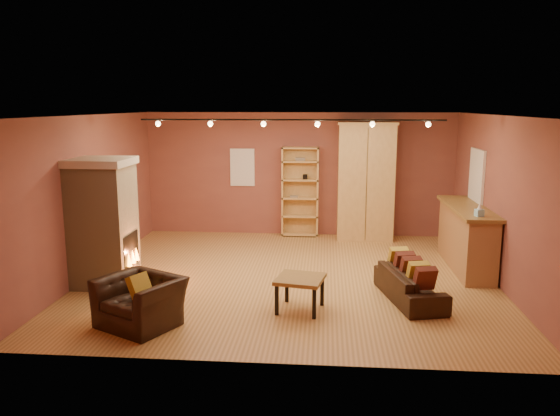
# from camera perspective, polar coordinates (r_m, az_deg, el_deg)

# --- Properties ---
(floor) EXTENTS (7.00, 7.00, 0.00)m
(floor) POSITION_cam_1_polar(r_m,az_deg,el_deg) (9.64, 0.96, -7.22)
(floor) COLOR olive
(floor) RESTS_ON ground
(ceiling) EXTENTS (7.00, 7.00, 0.00)m
(ceiling) POSITION_cam_1_polar(r_m,az_deg,el_deg) (9.17, 1.01, 9.67)
(ceiling) COLOR brown
(ceiling) RESTS_ON back_wall
(back_wall) EXTENTS (7.00, 0.02, 2.80)m
(back_wall) POSITION_cam_1_polar(r_m,az_deg,el_deg) (12.51, 1.98, 3.54)
(back_wall) COLOR brown
(back_wall) RESTS_ON floor
(left_wall) EXTENTS (0.02, 6.50, 2.80)m
(left_wall) POSITION_cam_1_polar(r_m,az_deg,el_deg) (10.15, -19.15, 1.24)
(left_wall) COLOR brown
(left_wall) RESTS_ON floor
(right_wall) EXTENTS (0.02, 6.50, 2.80)m
(right_wall) POSITION_cam_1_polar(r_m,az_deg,el_deg) (9.72, 22.04, 0.64)
(right_wall) COLOR brown
(right_wall) RESTS_ON floor
(fireplace) EXTENTS (1.01, 0.98, 2.12)m
(fireplace) POSITION_cam_1_polar(r_m,az_deg,el_deg) (9.49, -17.94, -1.41)
(fireplace) COLOR tan
(fireplace) RESTS_ON floor
(back_window) EXTENTS (0.56, 0.04, 0.86)m
(back_window) POSITION_cam_1_polar(r_m,az_deg,el_deg) (12.60, -3.95, 4.26)
(back_window) COLOR white
(back_window) RESTS_ON back_wall
(bookcase) EXTENTS (0.83, 0.32, 2.04)m
(bookcase) POSITION_cam_1_polar(r_m,az_deg,el_deg) (12.45, 2.13, 1.81)
(bookcase) COLOR tan
(bookcase) RESTS_ON floor
(armoire) EXTENTS (1.28, 0.72, 2.60)m
(armoire) POSITION_cam_1_polar(r_m,az_deg,el_deg) (12.21, 8.93, 2.79)
(armoire) COLOR tan
(armoire) RESTS_ON floor
(bar_counter) EXTENTS (0.64, 2.42, 1.16)m
(bar_counter) POSITION_cam_1_polar(r_m,az_deg,el_deg) (10.58, 18.88, -2.87)
(bar_counter) COLOR #AA7B4E
(bar_counter) RESTS_ON floor
(tissue_box) EXTENTS (0.15, 0.15, 0.22)m
(tissue_box) POSITION_cam_1_polar(r_m,az_deg,el_deg) (9.57, 20.11, -0.30)
(tissue_box) COLOR #90CCE7
(tissue_box) RESTS_ON bar_counter
(right_window) EXTENTS (0.05, 0.90, 1.00)m
(right_window) POSITION_cam_1_polar(r_m,az_deg,el_deg) (11.01, 19.87, 3.21)
(right_window) COLOR white
(right_window) RESTS_ON right_wall
(loveseat) EXTENTS (0.82, 1.68, 0.71)m
(loveseat) POSITION_cam_1_polar(r_m,az_deg,el_deg) (8.69, 13.43, -7.20)
(loveseat) COLOR black
(loveseat) RESTS_ON floor
(armchair) EXTENTS (1.22, 1.08, 0.90)m
(armchair) POSITION_cam_1_polar(r_m,az_deg,el_deg) (7.73, -14.43, -8.65)
(armchair) COLOR black
(armchair) RESTS_ON floor
(coffee_table) EXTENTS (0.77, 0.77, 0.50)m
(coffee_table) POSITION_cam_1_polar(r_m,az_deg,el_deg) (8.04, 2.11, -7.74)
(coffee_table) COLOR olive
(coffee_table) RESTS_ON floor
(track_rail) EXTENTS (5.20, 0.09, 0.13)m
(track_rail) POSITION_cam_1_polar(r_m,az_deg,el_deg) (9.37, 1.09, 9.00)
(track_rail) COLOR black
(track_rail) RESTS_ON ceiling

